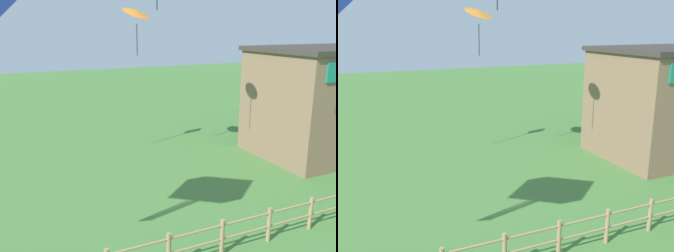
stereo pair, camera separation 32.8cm
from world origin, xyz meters
The scene contains 3 objects.
wooden_fence centered at (0.00, 6.78, 0.68)m, with size 20.25×0.14×1.21m.
seaside_building centered at (12.02, 12.91, 2.96)m, with size 8.77×5.72×5.89m.
kite_orange_delta centered at (1.56, 15.68, 7.55)m, with size 1.76×1.73×2.36m.
Camera 1 is at (-4.97, -1.85, 6.93)m, focal length 40.00 mm.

